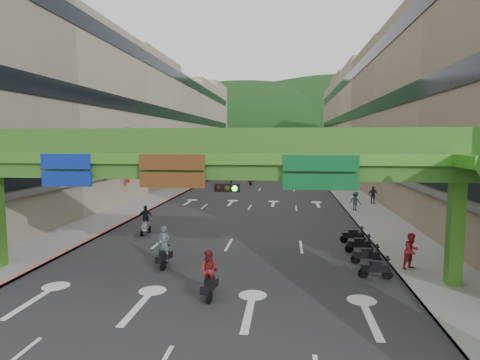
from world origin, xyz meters
TOP-DOWN VIEW (x-y plane):
  - ground at (0.00, 0.00)m, footprint 320.00×320.00m
  - road_slab at (0.00, 50.00)m, footprint 18.00×140.00m
  - sidewalk_left at (-11.00, 50.00)m, footprint 4.00×140.00m
  - sidewalk_right at (11.00, 50.00)m, footprint 4.00×140.00m
  - curb_left at (-9.10, 50.00)m, footprint 0.20×140.00m
  - curb_right at (9.10, 50.00)m, footprint 0.20×140.00m
  - building_row_left at (-18.93, 50.00)m, footprint 12.80×95.00m
  - building_row_right at (18.93, 50.00)m, footprint 12.80×95.00m
  - overpass_near at (0.93, 5.38)m, footprint 28.00×12.27m
  - overpass_far at (0.00, 65.00)m, footprint 28.00×2.20m
  - hill_left at (-15.00, 160.00)m, footprint 168.00×140.00m
  - hill_right at (25.00, 180.00)m, footprint 208.00×176.00m
  - bunting_string at (0.00, 30.00)m, footprint 26.00×0.36m
  - scooter_rider_near at (-2.67, 7.22)m, footprint 0.74×1.59m
  - scooter_rider_mid at (0.45, 3.49)m, footprint 0.92×1.60m
  - scooter_rider_left at (-6.18, 14.12)m, footprint 1.05×1.59m
  - scooter_rider_far at (-1.69, 45.16)m, footprint 0.86×1.60m
  - parked_scooter_row at (7.80, 10.00)m, footprint 1.60×7.15m
  - car_silver at (-1.91, 52.92)m, footprint 1.62×3.81m
  - car_yellow at (4.31, 71.45)m, footprint 1.82×4.16m
  - pedestrian_red at (9.80, 8.00)m, footprint 1.12×1.06m
  - pedestrian_dark at (12.20, 28.94)m, footprint 1.05×0.47m
  - pedestrian_blue at (9.80, 24.76)m, footprint 0.96×0.88m

SIDE VIEW (x-z plane):
  - ground at x=0.00m, z-range 0.00..0.00m
  - hill_left at x=-15.00m, z-range -56.00..56.00m
  - hill_right at x=25.00m, z-range -64.00..64.00m
  - road_slab at x=0.00m, z-range 0.00..0.02m
  - sidewalk_left at x=-11.00m, z-range 0.00..0.15m
  - sidewalk_right at x=11.00m, z-range 0.00..0.15m
  - curb_left at x=-9.10m, z-range 0.00..0.18m
  - curb_right at x=9.10m, z-range 0.00..0.18m
  - parked_scooter_row at x=7.80m, z-range -0.02..1.06m
  - car_silver at x=-1.91m, z-range 0.00..1.22m
  - car_yellow at x=4.31m, z-range 0.00..1.39m
  - pedestrian_blue at x=9.80m, z-range 0.00..1.73m
  - pedestrian_dark at x=12.20m, z-range 0.00..1.77m
  - pedestrian_red at x=9.80m, z-range 0.00..1.83m
  - scooter_rider_far at x=-1.69m, z-range 0.01..1.99m
  - scooter_rider_near at x=-2.67m, z-range -0.06..2.10m
  - scooter_rider_left at x=-6.18m, z-range 0.00..2.05m
  - scooter_rider_mid at x=0.45m, z-range 0.03..2.08m
  - overpass_near at x=0.93m, z-range 1.66..8.76m
  - overpass_far at x=0.00m, z-range 1.85..8.95m
  - bunting_string at x=0.00m, z-range 5.73..6.19m
  - building_row_left at x=-18.93m, z-range -0.04..18.96m
  - building_row_right at x=18.93m, z-range -0.04..18.96m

